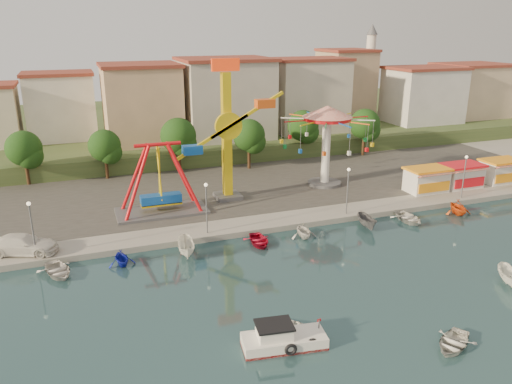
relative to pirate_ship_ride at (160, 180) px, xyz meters
name	(u,v)px	position (x,y,z in m)	size (l,w,h in m)	color
ground	(340,284)	(11.30, -20.50, -4.39)	(200.00, 200.00, 0.00)	#132C36
quay_deck	(183,136)	(11.30, 41.50, -4.09)	(200.00, 100.00, 0.60)	#9E998E
asphalt_pad	(232,179)	(11.30, 9.50, -3.79)	(90.00, 28.00, 0.01)	#4C4944
hill_terrace	(177,125)	(11.30, 46.50, -2.89)	(200.00, 60.00, 3.00)	#384C26
pirate_ship_ride	(160,180)	(0.00, 0.00, 0.00)	(10.00, 5.00, 8.00)	#59595E
kamikaze_tower	(231,136)	(8.91, 1.91, 3.94)	(8.96, 3.10, 16.50)	#59595E
wave_swinger	(327,128)	(22.06, 3.02, 3.80)	(11.60, 11.60, 10.40)	#59595E
booth_left	(427,180)	(32.74, -4.02, -2.23)	(5.40, 3.78, 3.08)	white
booth_mid	(462,175)	(38.22, -4.02, -2.23)	(5.40, 3.78, 3.08)	white
booth_right	(501,171)	(44.75, -4.02, -2.23)	(5.40, 3.78, 3.08)	white
lamp_post_0	(33,231)	(-12.70, -7.50, -1.29)	(0.14, 0.14, 5.00)	#59595E
lamp_post_1	(207,210)	(3.30, -7.50, -1.29)	(0.14, 0.14, 5.00)	#59595E
lamp_post_2	(347,192)	(19.30, -7.50, -1.29)	(0.14, 0.14, 5.00)	#59595E
lamp_post_3	(464,178)	(35.30, -7.50, -1.29)	(0.14, 0.14, 5.00)	#59595E
tree_0	(24,149)	(-14.70, 16.48, 1.08)	(4.60, 4.60, 7.19)	#382314
tree_1	(105,146)	(-4.70, 15.74, 0.81)	(4.35, 4.35, 6.80)	#382314
tree_2	(178,136)	(5.30, 15.31, 1.52)	(5.02, 5.02, 7.85)	#382314
tree_3	(249,135)	(15.30, 13.86, 1.16)	(4.68, 4.68, 7.32)	#382314
tree_4	(303,126)	(25.30, 16.85, 1.35)	(4.86, 4.86, 7.60)	#382314
tree_5	(365,124)	(35.30, 15.03, 1.31)	(4.83, 4.83, 7.54)	#382314
building_1	(61,115)	(-10.02, 30.88, 2.92)	(12.33, 9.01, 8.63)	silver
building_2	(145,102)	(3.12, 31.46, 4.22)	(11.95, 9.28, 11.23)	tan
building_3	(230,106)	(16.91, 28.30, 3.20)	(12.59, 10.50, 9.20)	beige
building_4	(294,100)	(30.37, 31.70, 3.22)	(10.75, 9.23, 9.24)	beige
building_5	(362,93)	(43.67, 29.83, 4.21)	(12.77, 10.96, 11.21)	tan
building_6	(419,88)	(55.46, 28.27, 4.78)	(8.23, 8.98, 12.36)	silver
building_7	(450,92)	(67.33, 33.20, 2.99)	(11.59, 10.93, 8.76)	beige
minaret	(370,69)	(47.30, 33.50, 8.15)	(2.80, 2.80, 18.00)	silver
cabin_motorboat	(282,340)	(3.34, -26.82, -3.87)	(5.85, 2.90, 1.97)	white
rowboat_a	(293,328)	(4.72, -25.51, -4.06)	(2.32, 3.25, 0.67)	white
rowboat_b	(453,343)	(14.03, -30.83, -4.02)	(2.60, 3.64, 0.75)	silver
skiff	(510,277)	(24.42, -25.52, -3.69)	(1.37, 3.65, 1.41)	white
van	(23,244)	(-13.79, -6.39, -2.90)	(2.51, 6.18, 1.79)	silver
moored_boat_0	(58,270)	(-10.90, -10.70, -3.98)	(2.89, 4.04, 0.84)	silver
moored_boat_1	(121,258)	(-5.50, -10.70, -3.67)	(2.37, 2.75, 1.45)	#131DAB
moored_boat_2	(187,248)	(0.45, -10.70, -3.61)	(1.53, 4.06, 1.57)	silver
moored_boat_3	(259,241)	(7.68, -10.70, -4.01)	(2.66, 3.72, 0.77)	#B50E29
moored_boat_4	(304,230)	(12.55, -10.70, -3.60)	(2.60, 3.01, 1.59)	silver
moored_boat_5	(367,222)	(20.00, -10.70, -3.70)	(1.35, 3.60, 1.39)	#58585D
moored_boat_6	(409,218)	(25.31, -10.70, -3.97)	(2.93, 4.10, 0.85)	silver
moored_boat_7	(458,207)	(32.01, -10.70, -3.52)	(2.87, 3.33, 1.75)	#EA5214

